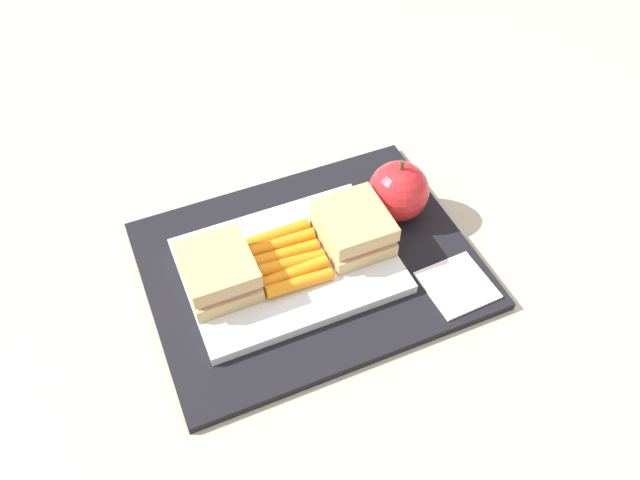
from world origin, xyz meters
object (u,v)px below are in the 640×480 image
Objects in this scene: apple at (398,191)px; sandwich_half_left at (218,272)px; carrot_sticks_bundle at (289,258)px; food_tray at (289,265)px; sandwich_half_right at (354,228)px; paper_napkin at (457,285)px.

sandwich_half_left is at bearing -172.51° from apple.
sandwich_half_left is at bearing -179.80° from carrot_sticks_bundle.
sandwich_half_right is (0.08, 0.00, 0.03)m from food_tray.
sandwich_half_right is 0.13m from paper_napkin.
food_tray is 2.63× the size of carrot_sticks_bundle.
apple reaches higher than carrot_sticks_bundle.
food_tray is at bearing 180.00° from sandwich_half_right.
apple reaches higher than food_tray.
paper_napkin is (0.08, -0.09, -0.03)m from sandwich_half_right.
sandwich_half_left is 0.26m from paper_napkin.
apple is at bearing 7.49° from sandwich_half_left.
food_tray is 2.79× the size of apple.
carrot_sticks_bundle is at bearing 149.33° from paper_napkin.
carrot_sticks_bundle is 0.19m from paper_napkin.
sandwich_half_right reaches higher than carrot_sticks_bundle.
paper_napkin is (0.16, -0.09, -0.02)m from carrot_sticks_bundle.
paper_napkin is at bearing -30.67° from carrot_sticks_bundle.
food_tray is 2.88× the size of sandwich_half_left.
carrot_sticks_bundle is (0.08, 0.00, -0.02)m from sandwich_half_left.
apple is (0.23, 0.03, 0.00)m from sandwich_half_left.
carrot_sticks_bundle is at bearing 0.20° from sandwich_half_left.
food_tray is 0.08m from sandwich_half_left.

